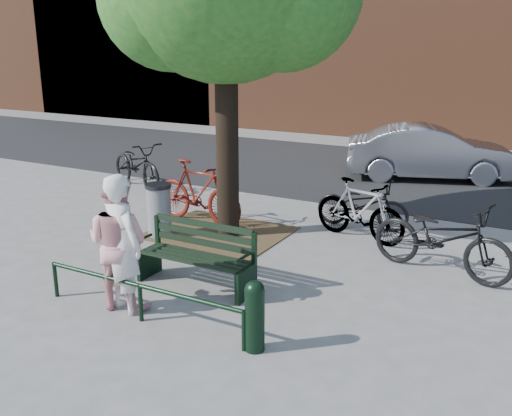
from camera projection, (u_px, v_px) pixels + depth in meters
The scene contains 15 objects.
ground at pixel (196, 287), 8.22m from camera, with size 90.00×90.00×0.00m, color gray.
dirt_pit at pixel (219, 233), 10.53m from camera, with size 2.40×2.00×0.02m, color brown.
road at pixel (376, 173), 15.37m from camera, with size 40.00×7.00×0.01m, color black.
park_bench at pixel (198, 254), 8.16m from camera, with size 1.74×0.54×0.97m.
guard_railing at pixel (140, 291), 7.10m from camera, with size 3.06×0.06×0.51m.
person_left at pixel (122, 244), 7.26m from camera, with size 0.67×0.44×1.84m, color white.
person_right at pixel (118, 243), 7.38m from camera, with size 0.86×0.67×1.77m, color #DA9896.
bollard at pixel (255, 313), 6.40m from camera, with size 0.23×0.23×0.86m.
litter_bin at pixel (159, 210), 10.25m from camera, with size 0.48×0.48×0.97m.
bicycle_a at pixel (137, 165), 13.70m from camera, with size 0.75×2.16×1.14m, color black.
bicycle_b at pixel (198, 192), 10.98m from camera, with size 0.58×2.05×1.23m, color #59140C.
bicycle_c at pixel (362, 204), 10.72m from camera, with size 0.61×1.76×0.92m, color black.
bicycle_d at pixel (360, 210), 10.07m from camera, with size 0.51×1.81×1.09m, color gray.
bicycle_e at pixel (442, 238), 8.54m from camera, with size 0.76×2.18×1.15m, color black.
parked_car at pixel (431, 153), 14.52m from camera, with size 1.46×4.19×1.38m, color gray.
Camera 1 is at (4.43, -6.21, 3.38)m, focal length 40.00 mm.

